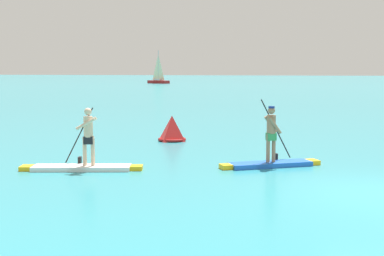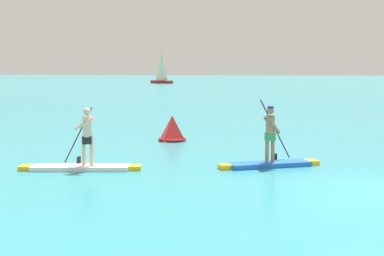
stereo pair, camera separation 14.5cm
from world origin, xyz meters
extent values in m
plane|color=teal|center=(0.00, 0.00, 0.00)|extent=(440.00, 440.00, 0.00)
cube|color=white|center=(-7.96, 1.49, 0.06)|extent=(2.86, 1.27, 0.13)
cube|color=yellow|center=(-9.49, 1.16, 0.06)|extent=(0.44, 0.54, 0.13)
cube|color=yellow|center=(-6.44, 1.83, 0.06)|extent=(0.43, 0.48, 0.13)
cylinder|color=beige|center=(-7.87, 1.51, 0.54)|extent=(0.11, 0.11, 0.82)
cylinder|color=beige|center=(-7.65, 1.56, 0.54)|extent=(0.11, 0.11, 0.82)
cube|color=black|center=(-7.76, 1.54, 0.86)|extent=(0.30, 0.27, 0.22)
cylinder|color=beige|center=(-7.76, 1.54, 1.24)|extent=(0.26, 0.26, 0.59)
sphere|color=beige|center=(-7.76, 1.54, 1.67)|extent=(0.21, 0.21, 0.21)
cylinder|color=beige|center=(-7.77, 1.38, 1.34)|extent=(0.55, 0.22, 0.37)
cylinder|color=beige|center=(-7.84, 1.68, 1.34)|extent=(0.55, 0.22, 0.37)
cylinder|color=black|center=(-8.20, 1.90, 0.94)|extent=(0.84, 0.22, 1.64)
cube|color=black|center=(-8.20, 1.90, 0.15)|extent=(0.12, 0.21, 0.32)
cube|color=blue|center=(-2.73, 3.13, 0.07)|extent=(2.48, 1.74, 0.14)
cube|color=yellow|center=(-1.51, 3.79, 0.07)|extent=(0.49, 0.55, 0.14)
cube|color=yellow|center=(-3.95, 2.48, 0.07)|extent=(0.46, 0.49, 0.14)
cylinder|color=#997051|center=(-2.64, 3.18, 0.56)|extent=(0.11, 0.11, 0.85)
cylinder|color=#997051|center=(-2.80, 3.10, 0.56)|extent=(0.11, 0.11, 0.85)
cube|color=#338C4C|center=(-2.72, 3.14, 0.89)|extent=(0.33, 0.32, 0.22)
cylinder|color=#997051|center=(-2.72, 3.14, 1.25)|extent=(0.26, 0.26, 0.54)
sphere|color=#997051|center=(-2.72, 3.14, 1.66)|extent=(0.21, 0.21, 0.21)
cylinder|color=navy|center=(-2.72, 3.14, 1.76)|extent=(0.18, 0.18, 0.06)
cylinder|color=#997051|center=(-2.75, 3.30, 1.24)|extent=(0.39, 0.26, 0.54)
cylinder|color=#997051|center=(-2.60, 3.03, 1.24)|extent=(0.39, 0.26, 0.54)
cylinder|color=black|center=(-2.61, 3.68, 1.06)|extent=(0.90, 0.53, 1.82)
cube|color=black|center=(-2.61, 3.68, 0.16)|extent=(0.17, 0.21, 0.32)
pyramid|color=red|center=(-6.94, 8.10, 0.51)|extent=(1.16, 1.16, 1.02)
torus|color=maroon|center=(-6.94, 8.10, 0.06)|extent=(1.12, 1.12, 0.12)
cube|color=#A51E1E|center=(-29.91, 89.90, 0.29)|extent=(4.92, 3.75, 0.58)
cylinder|color=#B2B2B7|center=(-29.91, 89.90, 3.50)|extent=(0.12, 0.12, 5.85)
pyramid|color=beige|center=(-29.91, 89.90, 3.18)|extent=(2.00, 1.06, 5.01)
cube|color=silver|center=(-29.91, 89.90, 0.75)|extent=(2.02, 1.76, 0.35)
camera|label=1|loc=(-1.77, -12.77, 2.88)|focal=50.71mm
camera|label=2|loc=(-1.63, -12.74, 2.88)|focal=50.71mm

